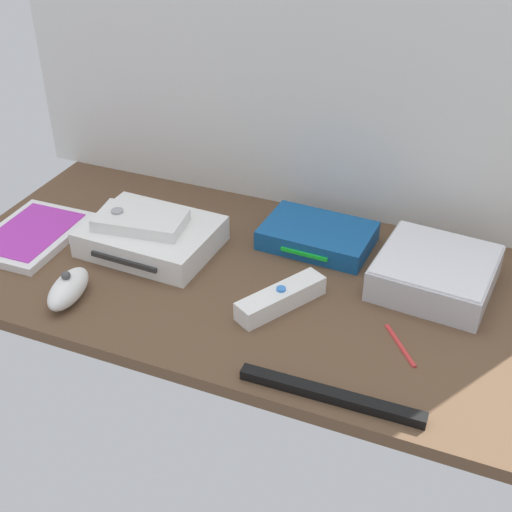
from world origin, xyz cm
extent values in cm
cube|color=brown|center=(0.00, 0.00, -1.00)|extent=(100.00, 48.00, 2.00)
cube|color=silver|center=(0.00, 24.60, 32.00)|extent=(110.00, 1.20, 64.00)
cube|color=white|center=(-19.33, 1.28, 2.20)|extent=(21.61, 16.81, 4.40)
cube|color=#2D2D2D|center=(-19.65, -6.91, 2.20)|extent=(12.01, 1.07, 0.80)
cube|color=silver|center=(26.22, 8.16, 2.50)|extent=(18.42, 18.42, 5.00)
cube|color=silver|center=(26.22, 8.16, 5.15)|extent=(17.68, 17.68, 0.30)
cube|color=white|center=(-39.74, -4.10, 0.70)|extent=(13.92, 19.23, 1.40)
cube|color=#B233B2|center=(-39.74, -4.10, 1.48)|extent=(11.43, 16.53, 0.16)
cube|color=#145193|center=(5.89, 12.80, 1.70)|extent=(18.51, 12.78, 3.40)
cube|color=#19D833|center=(5.62, 6.61, 1.70)|extent=(8.01, 0.75, 0.60)
cube|color=white|center=(6.24, -5.51, 1.50)|extent=(10.44, 14.65, 3.00)
cylinder|color=#387FDB|center=(6.24, -5.51, 3.20)|extent=(1.40, 1.40, 0.40)
ellipsoid|color=white|center=(-23.66, -16.02, 2.00)|extent=(5.73, 10.51, 4.00)
sphere|color=#4C4C4C|center=(-23.66, -16.02, 4.40)|extent=(1.40, 1.40, 1.40)
cube|color=white|center=(-20.60, 0.60, 5.40)|extent=(15.32, 9.81, 2.00)
cylinder|color=#99999E|center=(-24.57, 0.08, 6.60)|extent=(2.24, 2.24, 0.40)
cube|color=black|center=(18.76, -20.91, 0.70)|extent=(24.03, 2.18, 1.40)
cylinder|color=red|center=(24.65, -7.55, 0.35)|extent=(6.03, 7.57, 0.70)
camera|label=1|loc=(33.96, -82.35, 63.44)|focal=48.75mm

